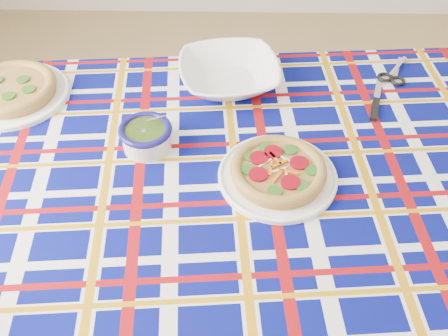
# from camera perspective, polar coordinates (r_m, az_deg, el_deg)

# --- Properties ---
(floor) EXTENTS (4.00, 4.00, 0.00)m
(floor) POSITION_cam_1_polar(r_m,az_deg,el_deg) (1.93, 13.17, -12.73)
(floor) COLOR #96794D
(floor) RESTS_ON ground
(dining_table) EXTENTS (1.65, 1.11, 0.74)m
(dining_table) POSITION_cam_1_polar(r_m,az_deg,el_deg) (1.25, -2.23, -2.95)
(dining_table) COLOR brown
(dining_table) RESTS_ON floor
(tablecloth) EXTENTS (1.68, 1.14, 0.10)m
(tablecloth) POSITION_cam_1_polar(r_m,az_deg,el_deg) (1.23, -2.26, -2.21)
(tablecloth) COLOR #050A62
(tablecloth) RESTS_ON dining_table
(main_focaccia_plate) EXTENTS (0.34, 0.34, 0.06)m
(main_focaccia_plate) POSITION_cam_1_polar(r_m,az_deg,el_deg) (1.17, 6.21, -0.26)
(main_focaccia_plate) COLOR olive
(main_focaccia_plate) RESTS_ON tablecloth
(pesto_bowl) EXTENTS (0.16, 0.16, 0.08)m
(pesto_bowl) POSITION_cam_1_polar(r_m,az_deg,el_deg) (1.24, -8.91, 3.76)
(pesto_bowl) COLOR #20320D
(pesto_bowl) RESTS_ON tablecloth
(serving_bowl) EXTENTS (0.33, 0.33, 0.07)m
(serving_bowl) POSITION_cam_1_polar(r_m,az_deg,el_deg) (1.44, 0.59, 10.66)
(serving_bowl) COLOR white
(serving_bowl) RESTS_ON tablecloth
(second_focaccia_plate) EXTENTS (0.37, 0.37, 0.06)m
(second_focaccia_plate) POSITION_cam_1_polar(r_m,az_deg,el_deg) (1.51, -23.07, 8.33)
(second_focaccia_plate) COLOR olive
(second_focaccia_plate) RESTS_ON tablecloth
(table_knife) EXTENTS (0.09, 0.24, 0.01)m
(table_knife) POSITION_cam_1_polar(r_m,az_deg,el_deg) (1.51, 17.25, 8.83)
(table_knife) COLOR silver
(table_knife) RESTS_ON tablecloth
(kitchen_scissors) EXTENTS (0.16, 0.20, 0.01)m
(kitchen_scissors) POSITION_cam_1_polar(r_m,az_deg,el_deg) (1.60, 19.24, 10.87)
(kitchen_scissors) COLOR silver
(kitchen_scissors) RESTS_ON tablecloth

